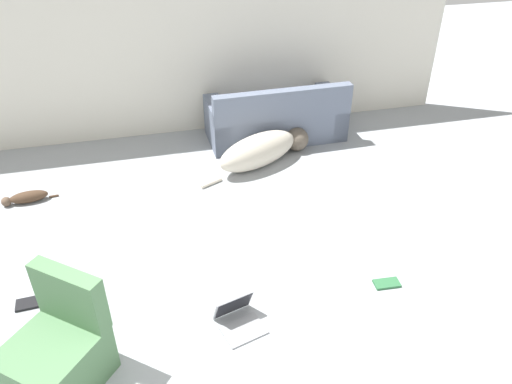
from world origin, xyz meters
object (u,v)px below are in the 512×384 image
(couch, at_px, (276,120))
(dog, at_px, (263,149))
(book_black, at_px, (29,303))
(laptop_open, at_px, (237,315))
(cat, at_px, (26,197))
(book_green, at_px, (387,283))
(side_chair, at_px, (59,352))

(couch, height_order, dog, couch)
(couch, distance_m, book_black, 3.71)
(couch, distance_m, laptop_open, 3.24)
(cat, relative_size, book_black, 2.70)
(dog, height_order, book_green, dog)
(laptop_open, distance_m, book_green, 1.36)
(laptop_open, bearing_deg, side_chair, 173.52)
(book_black, bearing_deg, book_green, -9.51)
(couch, relative_size, book_black, 8.33)
(laptop_open, relative_size, book_green, 1.84)
(dog, xyz_separation_m, book_black, (-2.48, -1.80, -0.18))
(cat, bearing_deg, book_green, 140.00)
(book_green, bearing_deg, laptop_open, -175.45)
(dog, bearing_deg, book_black, -169.35)
(couch, bearing_deg, side_chair, 51.39)
(dog, relative_size, side_chair, 1.82)
(book_black, bearing_deg, cat, 97.57)
(laptop_open, xyz_separation_m, side_chair, (-1.29, -0.21, 0.20))
(dog, bearing_deg, couch, 36.36)
(dog, relative_size, laptop_open, 3.62)
(side_chair, bearing_deg, dog, 90.25)
(side_chair, bearing_deg, book_black, 152.67)
(dog, distance_m, book_green, 2.36)
(cat, xyz_separation_m, side_chair, (0.57, -2.42, 0.22))
(couch, xyz_separation_m, book_green, (0.18, -2.91, -0.25))
(dog, distance_m, book_black, 3.07)
(cat, height_order, side_chair, side_chair)
(couch, bearing_deg, book_green, 92.20)
(dog, bearing_deg, cat, 158.92)
(dog, height_order, side_chair, side_chair)
(couch, height_order, laptop_open, couch)
(cat, relative_size, book_green, 2.51)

